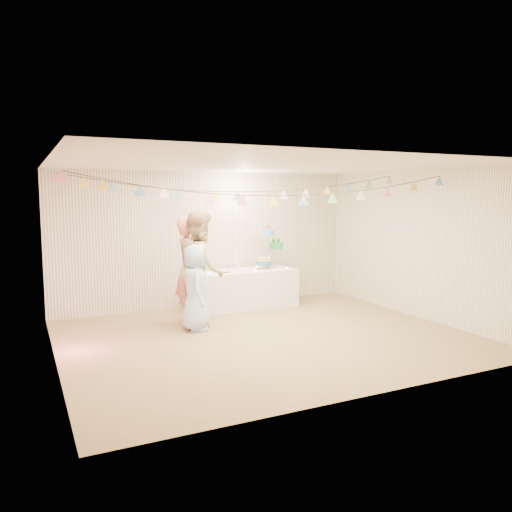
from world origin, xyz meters
name	(u,v)px	position (x,y,z in m)	size (l,w,h in m)	color
floor	(267,337)	(0.00, 0.00, 0.00)	(6.00, 6.00, 0.00)	olive
ceiling	(267,165)	(0.00, 0.00, 2.60)	(6.00, 6.00, 0.00)	silver
back_wall	(209,239)	(0.00, 2.50, 1.30)	(6.00, 6.00, 0.00)	white
front_wall	(375,277)	(0.00, -2.50, 1.30)	(6.00, 6.00, 0.00)	white
left_wall	(52,264)	(-3.00, 0.00, 1.30)	(5.00, 5.00, 0.00)	white
right_wall	(419,244)	(3.00, 0.00, 1.30)	(5.00, 5.00, 0.00)	white
table	(245,289)	(0.55, 2.01, 0.36)	(1.94, 0.78, 0.73)	white
cake_stand	(270,247)	(1.10, 2.06, 1.15)	(0.71, 0.42, 0.79)	silver
cake_bottom	(264,263)	(0.95, 2.00, 0.84)	(0.31, 0.31, 0.15)	teal
cake_middle	(276,248)	(1.28, 2.15, 1.11)	(0.27, 0.27, 0.22)	#1F8F3B
cake_top_tier	(268,235)	(1.04, 2.03, 1.38)	(0.25, 0.25, 0.19)	#4E9BF5
platter	(223,270)	(0.08, 1.96, 0.76)	(0.30, 0.30, 0.02)	white
posy	(237,265)	(0.41, 2.06, 0.83)	(0.14, 0.14, 0.16)	white
person_adult_a	(189,270)	(-0.80, 1.32, 0.91)	(0.66, 0.43, 1.81)	tan
person_adult_b	(201,268)	(-0.66, 1.13, 0.96)	(0.93, 0.72, 1.91)	tan
person_child	(196,287)	(-0.84, 0.86, 0.69)	(0.68, 0.44, 1.38)	#A6D6EC
bunting_back	(237,184)	(0.00, 1.10, 2.35)	(5.60, 1.10, 0.40)	pink
bunting_front	(274,184)	(0.00, -0.20, 2.32)	(5.60, 0.90, 0.36)	#72A5E5
tealight_0	(209,273)	(-0.25, 1.86, 0.74)	(0.04, 0.04, 0.03)	#FFD88C
tealight_1	(225,269)	(0.20, 2.19, 0.74)	(0.04, 0.04, 0.03)	#FFD88C
tealight_2	(255,270)	(0.65, 1.79, 0.74)	(0.04, 0.04, 0.03)	#FFD88C
tealight_3	(257,267)	(0.90, 2.23, 0.74)	(0.04, 0.04, 0.03)	#FFD88C
tealight_4	(287,268)	(1.37, 1.83, 0.74)	(0.04, 0.04, 0.03)	#FFD88C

